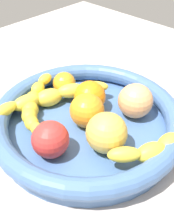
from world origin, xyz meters
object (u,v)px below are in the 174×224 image
object	(u,v)px
tomato_red	(50,139)
apple_yellow	(106,133)
orange_mid_left	(88,111)
banana_draped_right	(34,106)
banana_arching_top	(165,139)
banana_draped_left	(50,97)
peach_blush	(135,101)
orange_mid_right	(64,83)
fruit_bowl	(87,120)
orange_front	(90,96)

from	to	relation	value
tomato_red	apple_yellow	bearing A→B (deg)	-128.63
orange_mid_left	apple_yellow	bearing A→B (deg)	159.66
banana_draped_right	banana_arching_top	size ratio (longest dim) A/B	0.67
banana_draped_left	tomato_red	bearing A→B (deg)	140.56
peach_blush	tomato_red	world-z (taller)	peach_blush
orange_mid_left	apple_yellow	xyz separation A→B (cm)	(-6.82, 2.53, 0.29)
banana_draped_right	tomato_red	bearing A→B (deg)	157.34
orange_mid_right	apple_yellow	xyz separation A→B (cm)	(-18.13, 6.62, 1.10)
fruit_bowl	banana_draped_right	distance (cm)	11.07
banana_draped_right	orange_front	bearing A→B (deg)	-123.95
orange_mid_right	banana_draped_left	bearing A→B (deg)	106.45
banana_draped_left	peach_blush	xyz separation A→B (cm)	(-14.40, -10.25, 0.98)
orange_mid_right	tomato_red	size ratio (longest dim) A/B	0.78
orange_front	banana_draped_left	bearing A→B (deg)	38.65
peach_blush	banana_draped_left	bearing A→B (deg)	35.45
banana_draped_right	orange_mid_right	xyz separation A→B (cm)	(1.82, -9.92, -0.09)
tomato_red	banana_draped_left	bearing A→B (deg)	-39.44
banana_draped_right	orange_mid_left	size ratio (longest dim) A/B	2.27
banana_arching_top	peach_blush	bearing A→B (deg)	-24.47
banana_arching_top	orange_mid_left	world-z (taller)	orange_mid_left
banana_draped_right	apple_yellow	size ratio (longest dim) A/B	2.09
apple_yellow	tomato_red	xyz separation A→B (cm)	(6.06, 7.58, -0.39)
fruit_bowl	orange_mid_left	size ratio (longest dim) A/B	5.57
orange_front	peach_blush	world-z (taller)	peach_blush
orange_mid_left	banana_draped_left	bearing A→B (deg)	9.09
fruit_bowl	banana_draped_left	world-z (taller)	banana_draped_left
orange_front	banana_arching_top	bearing A→B (deg)	-178.12
apple_yellow	fruit_bowl	bearing A→B (deg)	-18.91
banana_draped_right	orange_mid_right	size ratio (longest dim) A/B	2.99
tomato_red	orange_mid_right	bearing A→B (deg)	-49.63
apple_yellow	peach_blush	world-z (taller)	apple_yellow
banana_draped_left	banana_arching_top	world-z (taller)	banana_arching_top
orange_mid_left	banana_arching_top	bearing A→B (deg)	-163.48
banana_draped_right	orange_mid_right	distance (cm)	10.08
banana_draped_left	banana_draped_right	size ratio (longest dim) A/B	1.58
fruit_bowl	orange_front	size ratio (longest dim) A/B	5.76
banana_draped_left	tomato_red	distance (cm)	13.50
fruit_bowl	apple_yellow	xyz separation A→B (cm)	(-7.00, 2.40, 2.82)
orange_front	peach_blush	xyz separation A→B (cm)	(-7.83, -5.00, 0.24)
apple_yellow	tomato_red	distance (cm)	9.71
banana_draped_left	tomato_red	xyz separation A→B (cm)	(-10.41, 8.56, 0.75)
banana_draped_right	banana_arching_top	bearing A→B (deg)	-157.12
fruit_bowl	apple_yellow	world-z (taller)	apple_yellow
banana_arching_top	orange_mid_left	size ratio (longest dim) A/B	3.41
banana_draped_left	banana_arching_top	distance (cm)	24.81
banana_draped_left	banana_draped_right	bearing A→B (deg)	92.02
banana_arching_top	apple_yellow	xyz separation A→B (cm)	(7.65, 6.82, 1.01)
banana_draped_left	apple_yellow	size ratio (longest dim) A/B	3.30
orange_mid_left	tomato_red	size ratio (longest dim) A/B	1.03
banana_arching_top	peach_blush	size ratio (longest dim) A/B	3.28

